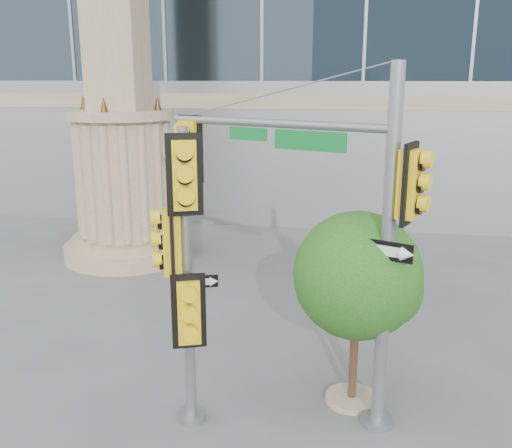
# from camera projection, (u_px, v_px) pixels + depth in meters

# --- Properties ---
(ground) EXTENTS (120.00, 120.00, 0.00)m
(ground) POSITION_uv_depth(u_px,v_px,m) (253.00, 416.00, 10.71)
(ground) COLOR #545456
(ground) RESTS_ON ground
(monument) EXTENTS (4.40, 4.40, 16.60)m
(monument) POSITION_uv_depth(u_px,v_px,m) (120.00, 97.00, 18.85)
(monument) COLOR #998967
(monument) RESTS_ON ground
(main_signal_pole) EXTENTS (4.71, 2.34, 6.43)m
(main_signal_pole) POSITION_uv_depth(u_px,v_px,m) (326.00, 205.00, 10.05)
(main_signal_pole) COLOR slate
(main_signal_pole) RESTS_ON ground
(secondary_signal_pole) EXTENTS (1.01, 0.72, 5.39)m
(secondary_signal_pole) POSITION_uv_depth(u_px,v_px,m) (183.00, 259.00, 9.68)
(secondary_signal_pole) COLOR slate
(secondary_signal_pole) RESTS_ON ground
(street_tree) EXTENTS (2.45, 2.39, 3.81)m
(street_tree) POSITION_uv_depth(u_px,v_px,m) (360.00, 280.00, 10.57)
(street_tree) COLOR #998967
(street_tree) RESTS_ON ground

